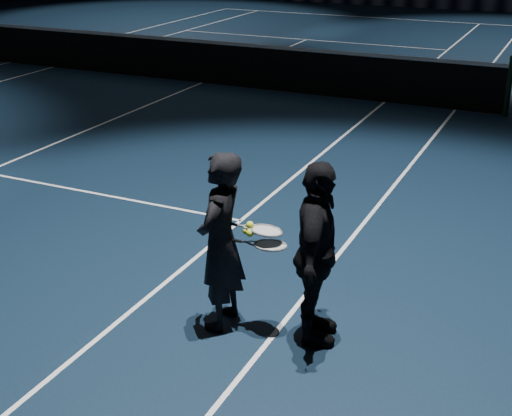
{
  "coord_description": "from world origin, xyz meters",
  "views": [
    {
      "loc": [
        7.62,
        -13.51,
        3.46
      ],
      "look_at": [
        5.29,
        -8.5,
        1.17
      ],
      "focal_mm": 50.0,
      "sensor_mm": 36.0,
      "label": 1
    }
  ],
  "objects": [
    {
      "name": "player_a",
      "position": [
        4.98,
        -8.55,
        0.82
      ],
      "size": [
        0.43,
        0.62,
        1.63
      ],
      "primitive_type": "imported",
      "rotation": [
        0.0,
        0.0,
        -1.51
      ],
      "color": "black",
      "rests_on": "floor"
    },
    {
      "name": "net_mesh",
      "position": [
        0.0,
        0.0,
        0.45
      ],
      "size": [
        12.8,
        0.02,
        0.86
      ],
      "primitive_type": "cube",
      "color": "black",
      "rests_on": "floor"
    },
    {
      "name": "player_b",
      "position": [
        5.82,
        -8.44,
        0.82
      ],
      "size": [
        0.62,
        1.02,
        1.63
      ],
      "primitive_type": "imported",
      "rotation": [
        0.0,
        0.0,
        1.82
      ],
      "color": "black",
      "rests_on": "floor"
    },
    {
      "name": "tennis_balls",
      "position": [
        5.23,
        -8.51,
        0.96
      ],
      "size": [
        0.12,
        0.1,
        0.12
      ],
      "primitive_type": null,
      "color": "#DCF032",
      "rests_on": "racket_upper"
    },
    {
      "name": "net_tape",
      "position": [
        0.0,
        0.0,
        0.92
      ],
      "size": [
        12.8,
        0.03,
        0.07
      ],
      "primitive_type": "cube",
      "color": "white",
      "rests_on": "net_mesh"
    },
    {
      "name": "court_lines",
      "position": [
        0.0,
        0.0,
        0.0
      ],
      "size": [
        10.98,
        23.78,
        0.01
      ],
      "primitive_type": null,
      "color": "white",
      "rests_on": "floor"
    },
    {
      "name": "racket_lower",
      "position": [
        5.42,
        -8.49,
        0.84
      ],
      "size": [
        0.7,
        0.31,
        0.03
      ],
      "primitive_type": null,
      "rotation": [
        0.0,
        0.0,
        0.14
      ],
      "color": "black",
      "rests_on": "player_a"
    },
    {
      "name": "racket_upper",
      "position": [
        5.37,
        -8.46,
        0.96
      ],
      "size": [
        0.71,
        0.35,
        0.1
      ],
      "primitive_type": null,
      "rotation": [
        0.0,
        0.1,
        0.21
      ],
      "color": "black",
      "rests_on": "player_b"
    },
    {
      "name": "net_post_right",
      "position": [
        6.4,
        0.0,
        0.55
      ],
      "size": [
        0.1,
        0.1,
        1.1
      ],
      "primitive_type": "cylinder",
      "color": "black",
      "rests_on": "floor"
    },
    {
      "name": "floor",
      "position": [
        0.0,
        0.0,
        0.0
      ],
      "size": [
        36.0,
        36.0,
        0.0
      ],
      "primitive_type": "plane",
      "color": "black",
      "rests_on": "ground"
    }
  ]
}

